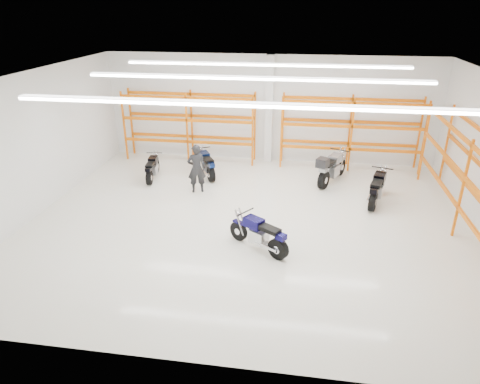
# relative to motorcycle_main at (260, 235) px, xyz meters

# --- Properties ---
(ground) EXTENTS (14.00, 14.00, 0.00)m
(ground) POSITION_rel_motorcycle_main_xyz_m (-0.48, 1.69, -0.48)
(ground) COLOR silver
(ground) RESTS_ON ground
(room_shell) EXTENTS (14.02, 12.02, 4.51)m
(room_shell) POSITION_rel_motorcycle_main_xyz_m (-0.48, 1.71, 2.81)
(room_shell) COLOR white
(room_shell) RESTS_ON ground
(motorcycle_main) EXTENTS (1.79, 1.29, 1.02)m
(motorcycle_main) POSITION_rel_motorcycle_main_xyz_m (0.00, 0.00, 0.00)
(motorcycle_main) COLOR black
(motorcycle_main) RESTS_ON ground
(motorcycle_back_a) EXTENTS (0.62, 1.88, 0.92)m
(motorcycle_back_a) POSITION_rel_motorcycle_main_xyz_m (-4.77, 4.67, -0.04)
(motorcycle_back_a) COLOR black
(motorcycle_back_a) RESTS_ON ground
(motorcycle_back_b) EXTENTS (1.15, 1.89, 1.03)m
(motorcycle_back_b) POSITION_rel_motorcycle_main_xyz_m (-2.75, 5.30, 0.00)
(motorcycle_back_b) COLOR black
(motorcycle_back_b) RESTS_ON ground
(motorcycle_back_c) EXTENTS (1.31, 2.32, 1.26)m
(motorcycle_back_c) POSITION_rel_motorcycle_main_xyz_m (2.12, 5.27, 0.13)
(motorcycle_back_c) COLOR black
(motorcycle_back_c) RESTS_ON ground
(motorcycle_back_d) EXTENTS (0.99, 2.18, 1.10)m
(motorcycle_back_d) POSITION_rel_motorcycle_main_xyz_m (3.64, 3.72, 0.04)
(motorcycle_back_d) COLOR black
(motorcycle_back_d) RESTS_ON ground
(standing_man) EXTENTS (0.77, 0.63, 1.81)m
(standing_man) POSITION_rel_motorcycle_main_xyz_m (-2.73, 3.72, 0.43)
(standing_man) COLOR black
(standing_man) RESTS_ON ground
(structural_column) EXTENTS (0.32, 0.32, 4.50)m
(structural_column) POSITION_rel_motorcycle_main_xyz_m (-0.48, 7.51, 1.77)
(structural_column) COLOR white
(structural_column) RESTS_ON ground
(pallet_racking_back_left) EXTENTS (5.67, 0.87, 3.00)m
(pallet_racking_back_left) POSITION_rel_motorcycle_main_xyz_m (-3.88, 7.17, 1.31)
(pallet_racking_back_left) COLOR #D75B0A
(pallet_racking_back_left) RESTS_ON ground
(pallet_racking_back_right) EXTENTS (5.67, 0.87, 3.00)m
(pallet_racking_back_right) POSITION_rel_motorcycle_main_xyz_m (2.92, 7.17, 1.31)
(pallet_racking_back_right) COLOR #D75B0A
(pallet_racking_back_right) RESTS_ON ground
(pallet_racking_side) EXTENTS (0.87, 9.07, 3.00)m
(pallet_racking_side) POSITION_rel_motorcycle_main_xyz_m (6.00, 1.69, 1.34)
(pallet_racking_side) COLOR #D75B0A
(pallet_racking_side) RESTS_ON ground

